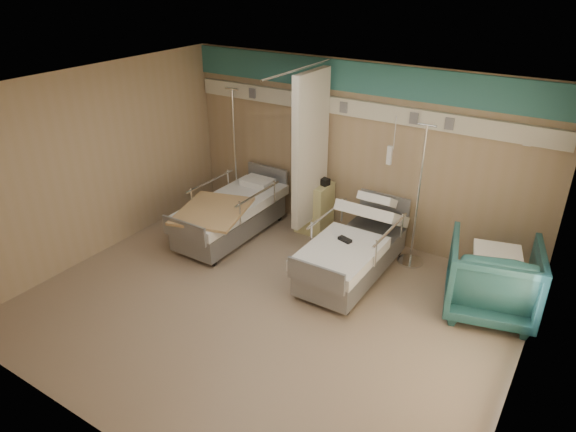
{
  "coord_description": "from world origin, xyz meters",
  "views": [
    {
      "loc": [
        3.2,
        -4.48,
        4.09
      ],
      "look_at": [
        -0.05,
        0.6,
        1.07
      ],
      "focal_mm": 32.0,
      "sensor_mm": 36.0,
      "label": 1
    }
  ],
  "objects": [
    {
      "name": "room_walls",
      "position": [
        -0.03,
        0.25,
        1.86
      ],
      "size": [
        6.04,
        5.04,
        2.82
      ],
      "color": "tan",
      "rests_on": "ground"
    },
    {
      "name": "tan_blanket",
      "position": [
        -1.57,
        0.84,
        0.65
      ],
      "size": [
        1.25,
        1.42,
        0.04
      ],
      "primitive_type": "cube",
      "rotation": [
        0.0,
        0.0,
        0.28
      ],
      "color": "tan",
      "rests_on": "bed_left"
    },
    {
      "name": "toiletry_bag",
      "position": [
        -0.42,
        2.24,
        0.9
      ],
      "size": [
        0.23,
        0.17,
        0.11
      ],
      "primitive_type": "cube",
      "rotation": [
        0.0,
        0.0,
        -0.24
      ],
      "color": "black",
      "rests_on": "bedside_cabinet"
    },
    {
      "name": "bed_right",
      "position": [
        0.6,
        1.3,
        0.32
      ],
      "size": [
        1.0,
        2.16,
        0.63
      ],
      "primitive_type": null,
      "color": "white",
      "rests_on": "ground"
    },
    {
      "name": "waffle_blanket",
      "position": [
        2.45,
        1.49,
        1.04
      ],
      "size": [
        0.67,
        0.62,
        0.06
      ],
      "primitive_type": "cube",
      "rotation": [
        0.0,
        0.0,
        3.39
      ],
      "color": "silver",
      "rests_on": "visitor_armchair"
    },
    {
      "name": "bed_left",
      "position": [
        -1.6,
        1.3,
        0.32
      ],
      "size": [
        1.0,
        2.16,
        0.63
      ],
      "primitive_type": null,
      "color": "white",
      "rests_on": "ground"
    },
    {
      "name": "call_remote",
      "position": [
        0.55,
        1.12,
        0.65
      ],
      "size": [
        0.21,
        0.14,
        0.04
      ],
      "primitive_type": "cube",
      "rotation": [
        0.0,
        0.0,
        -0.27
      ],
      "color": "black",
      "rests_on": "bed_right"
    },
    {
      "name": "white_cup",
      "position": [
        -0.74,
        2.22,
        0.91
      ],
      "size": [
        0.11,
        0.11,
        0.12
      ],
      "primitive_type": "cylinder",
      "rotation": [
        0.0,
        0.0,
        0.4
      ],
      "color": "white",
      "rests_on": "bedside_cabinet"
    },
    {
      "name": "visitor_armchair",
      "position": [
        2.45,
        1.47,
        0.5
      ],
      "size": [
        1.31,
        1.34,
        1.01
      ],
      "primitive_type": "imported",
      "rotation": [
        0.0,
        0.0,
        3.39
      ],
      "color": "#215254",
      "rests_on": "ground"
    },
    {
      "name": "iv_stand_right",
      "position": [
        1.2,
        2.09,
        0.44
      ],
      "size": [
        0.38,
        0.38,
        2.14
      ],
      "rotation": [
        0.0,
        0.0,
        -0.02
      ],
      "color": "silver",
      "rests_on": "ground"
    },
    {
      "name": "bedside_cabinet",
      "position": [
        -0.55,
        2.2,
        0.42
      ],
      "size": [
        0.5,
        0.48,
        0.85
      ],
      "primitive_type": "cube",
      "color": "#D2CB83",
      "rests_on": "ground"
    },
    {
      "name": "ground",
      "position": [
        0.0,
        0.0,
        0.0
      ],
      "size": [
        6.0,
        5.0,
        0.0
      ],
      "primitive_type": "cube",
      "color": "gray",
      "rests_on": "ground"
    },
    {
      "name": "iv_stand_left",
      "position": [
        -2.08,
        2.09,
        0.46
      ],
      "size": [
        0.4,
        0.4,
        2.23
      ],
      "rotation": [
        0.0,
        0.0,
        -0.03
      ],
      "color": "silver",
      "rests_on": "ground"
    }
  ]
}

